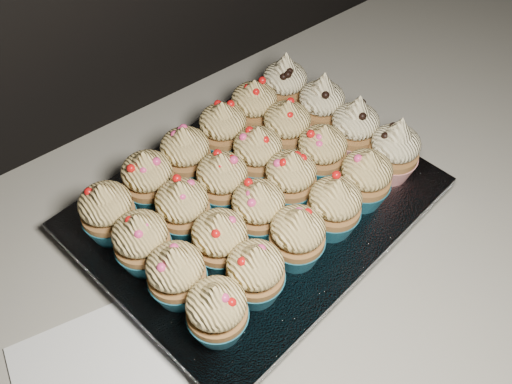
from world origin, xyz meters
The scene contains 29 objects.
cabinet centered at (0.00, 1.70, 0.43)m, with size 2.40×0.60×0.86m, color black.
worktop centered at (0.00, 1.70, 0.88)m, with size 2.44×0.64×0.04m, color beige.
napkin centered at (-0.37, 1.66, 0.90)m, with size 0.16×0.16×0.00m, color white.
baking_tray centered at (-0.11, 1.73, 0.91)m, with size 0.37×0.28×0.02m, color black.
foil_lining centered at (-0.11, 1.73, 0.93)m, with size 0.40×0.32×0.01m, color silver.
cupcake_0 centered at (-0.25, 1.62, 0.97)m, with size 0.06×0.06×0.08m.
cupcake_1 centered at (-0.19, 1.63, 0.97)m, with size 0.06×0.06×0.08m.
cupcake_2 centered at (-0.13, 1.64, 0.97)m, with size 0.06×0.06×0.08m.
cupcake_3 centered at (-0.07, 1.65, 0.97)m, with size 0.06×0.06×0.08m.
cupcake_4 centered at (-0.01, 1.65, 0.97)m, with size 0.06×0.06×0.08m.
cupcake_5 centered at (0.05, 1.66, 0.97)m, with size 0.06×0.06×0.10m.
cupcake_6 centered at (-0.26, 1.68, 0.97)m, with size 0.06×0.06×0.08m.
cupcake_7 centered at (-0.20, 1.69, 0.97)m, with size 0.06×0.06×0.08m.
cupcake_8 centered at (-0.14, 1.70, 0.97)m, with size 0.06×0.06×0.08m.
cupcake_9 centered at (-0.08, 1.71, 0.97)m, with size 0.06×0.06×0.08m.
cupcake_10 centered at (-0.02, 1.72, 0.97)m, with size 0.06×0.06×0.08m.
cupcake_11 centered at (0.04, 1.72, 0.97)m, with size 0.06×0.06×0.10m.
cupcake_12 centered at (-0.26, 1.74, 0.97)m, with size 0.06×0.06×0.08m.
cupcake_13 centered at (-0.20, 1.75, 0.97)m, with size 0.06×0.06×0.08m.
cupcake_14 centered at (-0.14, 1.75, 0.97)m, with size 0.06×0.06×0.08m.
cupcake_15 centered at (-0.08, 1.76, 0.97)m, with size 0.06×0.06×0.08m.
cupcake_16 centered at (-0.03, 1.78, 0.97)m, with size 0.06×0.06×0.08m.
cupcake_17 centered at (0.03, 1.78, 0.97)m, with size 0.06×0.06×0.10m.
cupcake_18 centered at (-0.27, 1.80, 0.97)m, with size 0.06×0.06×0.08m.
cupcake_19 centered at (-0.21, 1.81, 0.97)m, with size 0.06×0.06×0.08m.
cupcake_20 centered at (-0.15, 1.82, 0.97)m, with size 0.06×0.06×0.08m.
cupcake_21 centered at (-0.09, 1.82, 0.97)m, with size 0.06×0.06×0.08m.
cupcake_22 centered at (-0.04, 1.83, 0.97)m, with size 0.06×0.06×0.08m.
cupcake_23 centered at (0.02, 1.84, 0.97)m, with size 0.06×0.06×0.10m.
Camera 1 is at (-0.38, 1.39, 1.48)m, focal length 40.00 mm.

